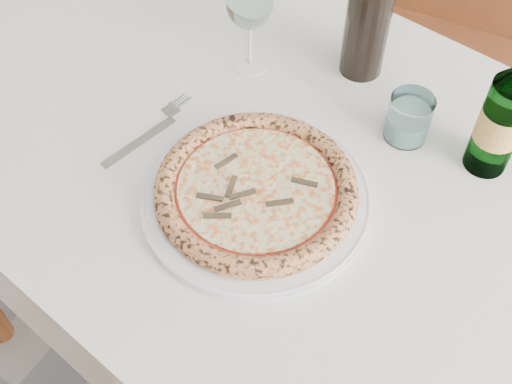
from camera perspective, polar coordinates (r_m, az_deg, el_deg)
dining_table at (r=1.09m, az=2.81°, el=0.02°), size 1.53×1.02×0.76m
chair_far at (r=1.71m, az=16.75°, el=14.28°), size 0.48×0.48×0.93m
plate at (r=0.96m, az=0.00°, el=-0.41°), size 0.35×0.35×0.02m
pizza at (r=0.95m, az=-0.00°, el=0.23°), size 0.30×0.30×0.03m
fork at (r=1.07m, az=-9.47°, el=5.29°), size 0.04×0.21×0.00m
wine_glass at (r=1.10m, az=-0.57°, el=16.30°), size 0.08×0.08×0.18m
tumbler at (r=1.06m, az=13.38°, el=6.23°), size 0.07×0.07×0.08m
beer_bottle at (r=1.00m, az=21.13°, el=6.23°), size 0.07×0.07×0.26m
wine_bottle at (r=1.10m, az=10.11°, el=15.90°), size 0.08×0.08×0.31m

